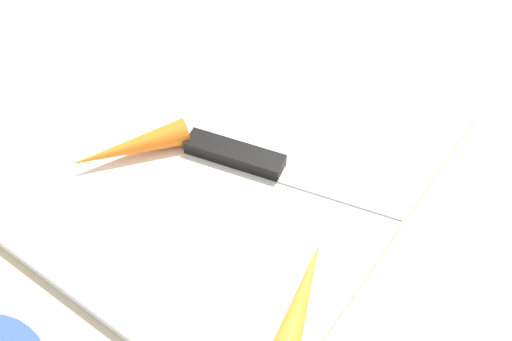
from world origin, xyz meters
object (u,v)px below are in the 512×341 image
object	(u,v)px
knife	(247,161)
carrot_long	(301,299)
cutting_board	(256,175)
carrot_short	(130,147)

from	to	relation	value
knife	carrot_long	distance (m)	0.14
cutting_board	carrot_short	size ratio (longest dim) A/B	3.45
cutting_board	knife	bearing A→B (deg)	85.49
knife	carrot_short	world-z (taller)	carrot_short
cutting_board	carrot_short	distance (m)	0.11
cutting_board	knife	world-z (taller)	knife
carrot_long	knife	bearing A→B (deg)	35.15
knife	carrot_long	xyz separation A→B (m)	(-0.09, -0.11, 0.01)
cutting_board	carrot_long	bearing A→B (deg)	-130.20
carrot_long	carrot_short	bearing A→B (deg)	63.00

